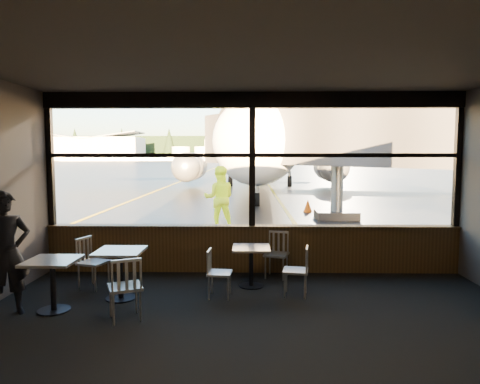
{
  "coord_description": "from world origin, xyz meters",
  "views": [
    {
      "loc": [
        -0.08,
        -8.29,
        2.3
      ],
      "look_at": [
        -0.25,
        1.0,
        1.5
      ],
      "focal_mm": 32.0,
      "sensor_mm": 36.0,
      "label": 1
    }
  ],
  "objects_px": {
    "chair_mid_w": "(94,263)",
    "passenger": "(6,254)",
    "chair_near_w": "(220,274)",
    "airliner": "(260,114)",
    "cone_nose": "(308,206)",
    "jet_bridge": "(363,154)",
    "chair_near_n": "(276,255)",
    "cafe_table_mid": "(121,275)",
    "cafe_table_left": "(53,286)",
    "chair_mid_s": "(125,288)",
    "cafe_table_near": "(251,267)",
    "ground_crew": "(219,198)",
    "chair_near_e": "(296,271)"
  },
  "relations": [
    {
      "from": "chair_mid_w",
      "to": "passenger",
      "type": "xyz_separation_m",
      "value": [
        -0.79,
        -1.26,
        0.46
      ]
    },
    {
      "from": "chair_near_w",
      "to": "airliner",
      "type": "bearing_deg",
      "value": -178.82
    },
    {
      "from": "passenger",
      "to": "cone_nose",
      "type": "relative_size",
      "value": 3.52
    },
    {
      "from": "jet_bridge",
      "to": "chair_mid_w",
      "type": "relative_size",
      "value": 12.04
    },
    {
      "from": "chair_near_n",
      "to": "passenger",
      "type": "height_order",
      "value": "passenger"
    },
    {
      "from": "cafe_table_mid",
      "to": "passenger",
      "type": "distance_m",
      "value": 1.67
    },
    {
      "from": "cafe_table_left",
      "to": "chair_near_w",
      "type": "relative_size",
      "value": 0.99
    },
    {
      "from": "jet_bridge",
      "to": "chair_near_n",
      "type": "xyz_separation_m",
      "value": [
        -3.14,
        -5.9,
        -1.91
      ]
    },
    {
      "from": "cafe_table_mid",
      "to": "chair_mid_s",
      "type": "distance_m",
      "value": 0.92
    },
    {
      "from": "chair_mid_s",
      "to": "chair_near_n",
      "type": "bearing_deg",
      "value": 19.33
    },
    {
      "from": "cafe_table_near",
      "to": "ground_crew",
      "type": "bearing_deg",
      "value": 99.36
    },
    {
      "from": "chair_mid_w",
      "to": "ground_crew",
      "type": "xyz_separation_m",
      "value": [
        1.78,
        5.85,
        0.54
      ]
    },
    {
      "from": "cafe_table_mid",
      "to": "chair_near_e",
      "type": "relative_size",
      "value": 0.96
    },
    {
      "from": "chair_near_w",
      "to": "chair_near_n",
      "type": "distance_m",
      "value": 1.51
    },
    {
      "from": "cafe_table_left",
      "to": "cone_nose",
      "type": "relative_size",
      "value": 1.52
    },
    {
      "from": "jet_bridge",
      "to": "chair_mid_w",
      "type": "xyz_separation_m",
      "value": [
        -6.34,
        -6.61,
        -1.9
      ]
    },
    {
      "from": "airliner",
      "to": "cafe_table_near",
      "type": "relative_size",
      "value": 48.39
    },
    {
      "from": "chair_near_e",
      "to": "chair_near_w",
      "type": "distance_m",
      "value": 1.24
    },
    {
      "from": "airliner",
      "to": "chair_mid_s",
      "type": "height_order",
      "value": "airliner"
    },
    {
      "from": "cafe_table_left",
      "to": "ground_crew",
      "type": "relative_size",
      "value": 0.4
    },
    {
      "from": "airliner",
      "to": "ground_crew",
      "type": "distance_m",
      "value": 18.34
    },
    {
      "from": "jet_bridge",
      "to": "cafe_table_near",
      "type": "xyz_separation_m",
      "value": [
        -3.62,
        -6.46,
        -2.0
      ]
    },
    {
      "from": "chair_mid_w",
      "to": "cone_nose",
      "type": "distance_m",
      "value": 11.26
    },
    {
      "from": "jet_bridge",
      "to": "cafe_table_mid",
      "type": "height_order",
      "value": "jet_bridge"
    },
    {
      "from": "cafe_table_mid",
      "to": "chair_near_w",
      "type": "bearing_deg",
      "value": 3.95
    },
    {
      "from": "chair_near_e",
      "to": "ground_crew",
      "type": "height_order",
      "value": "ground_crew"
    },
    {
      "from": "chair_near_e",
      "to": "chair_mid_w",
      "type": "relative_size",
      "value": 0.93
    },
    {
      "from": "cafe_table_mid",
      "to": "chair_near_n",
      "type": "distance_m",
      "value": 2.86
    },
    {
      "from": "airliner",
      "to": "chair_mid_w",
      "type": "height_order",
      "value": "airliner"
    },
    {
      "from": "airliner",
      "to": "chair_mid_s",
      "type": "bearing_deg",
      "value": -93.74
    },
    {
      "from": "cafe_table_near",
      "to": "chair_mid_s",
      "type": "bearing_deg",
      "value": -138.92
    },
    {
      "from": "ground_crew",
      "to": "chair_near_w",
      "type": "bearing_deg",
      "value": 90.62
    },
    {
      "from": "chair_mid_s",
      "to": "chair_mid_w",
      "type": "distance_m",
      "value": 1.69
    },
    {
      "from": "cafe_table_mid",
      "to": "chair_near_w",
      "type": "distance_m",
      "value": 1.58
    },
    {
      "from": "cafe_table_left",
      "to": "cafe_table_mid",
      "type": "bearing_deg",
      "value": 33.69
    },
    {
      "from": "jet_bridge",
      "to": "chair_near_w",
      "type": "xyz_separation_m",
      "value": [
        -4.13,
        -7.04,
        -1.95
      ]
    },
    {
      "from": "cafe_table_near",
      "to": "cafe_table_mid",
      "type": "xyz_separation_m",
      "value": [
        -2.09,
        -0.69,
        0.05
      ]
    },
    {
      "from": "cafe_table_left",
      "to": "chair_mid_s",
      "type": "bearing_deg",
      "value": -14.72
    },
    {
      "from": "chair_mid_w",
      "to": "passenger",
      "type": "height_order",
      "value": "passenger"
    },
    {
      "from": "cafe_table_mid",
      "to": "cafe_table_left",
      "type": "xyz_separation_m",
      "value": [
        -0.83,
        -0.55,
        -0.01
      ]
    },
    {
      "from": "airliner",
      "to": "chair_mid_s",
      "type": "xyz_separation_m",
      "value": [
        -2.55,
        -25.0,
        -4.79
      ]
    },
    {
      "from": "chair_mid_w",
      "to": "passenger",
      "type": "bearing_deg",
      "value": -12.88
    },
    {
      "from": "passenger",
      "to": "chair_mid_w",
      "type": "bearing_deg",
      "value": 16.7
    },
    {
      "from": "chair_mid_s",
      "to": "ground_crew",
      "type": "relative_size",
      "value": 0.47
    },
    {
      "from": "chair_mid_s",
      "to": "passenger",
      "type": "height_order",
      "value": "passenger"
    },
    {
      "from": "airliner",
      "to": "chair_mid_w",
      "type": "relative_size",
      "value": 38.4
    },
    {
      "from": "airliner",
      "to": "chair_near_w",
      "type": "height_order",
      "value": "airliner"
    },
    {
      "from": "airliner",
      "to": "cafe_table_left",
      "type": "distance_m",
      "value": 25.45
    },
    {
      "from": "jet_bridge",
      "to": "ground_crew",
      "type": "relative_size",
      "value": 5.46
    },
    {
      "from": "cafe_table_left",
      "to": "ground_crew",
      "type": "xyz_separation_m",
      "value": [
        1.98,
        6.95,
        0.6
      ]
    }
  ]
}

